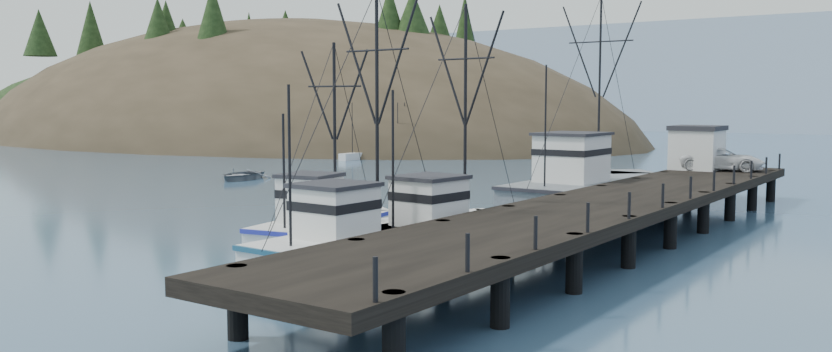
{
  "coord_description": "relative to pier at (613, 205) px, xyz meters",
  "views": [
    {
      "loc": [
        27.47,
        -18.6,
        6.35
      ],
      "look_at": [
        3.58,
        15.43,
        2.5
      ],
      "focal_mm": 35.0,
      "sensor_mm": 36.0,
      "label": 1
    }
  ],
  "objects": [
    {
      "name": "distant_ridge_far",
      "position": [
        -54.0,
        169.0,
        -1.69
      ],
      "size": [
        180.0,
        25.0,
        18.0
      ],
      "primitive_type": "cube",
      "color": "silver",
      "rests_on": "ground"
    },
    {
      "name": "pier_shed",
      "position": [
        -1.5,
        18.0,
        1.73
      ],
      "size": [
        3.0,
        3.2,
        2.8
      ],
      "color": "silver",
      "rests_on": "pier"
    },
    {
      "name": "work_vessel",
      "position": [
        -5.38,
        9.65,
        -0.46
      ],
      "size": [
        4.76,
        15.29,
        12.86
      ],
      "color": "slate",
      "rests_on": "ground"
    },
    {
      "name": "motorboat",
      "position": [
        -35.83,
        10.82,
        -1.69
      ],
      "size": [
        5.04,
        6.03,
        1.07
      ],
      "primitive_type": "imported",
      "rotation": [
        0.0,
        0.0,
        0.29
      ],
      "color": "slate",
      "rests_on": "ground"
    },
    {
      "name": "trawler_mid",
      "position": [
        -9.99,
        -8.07,
        -0.87
      ],
      "size": [
        4.29,
        9.1,
        9.27
      ],
      "color": "white",
      "rests_on": "ground"
    },
    {
      "name": "ground",
      "position": [
        -14.0,
        -16.0,
        -1.69
      ],
      "size": [
        400.0,
        400.0,
        0.0
      ],
      "primitive_type": "plane",
      "color": "#335271",
      "rests_on": "ground"
    },
    {
      "name": "pier",
      "position": [
        0.0,
        0.0,
        0.0
      ],
      "size": [
        6.0,
        44.0,
        2.0
      ],
      "color": "black",
      "rests_on": "ground"
    },
    {
      "name": "trawler_near",
      "position": [
        -6.27,
        -10.21,
        -0.87
      ],
      "size": [
        3.84,
        10.84,
        11.06
      ],
      "color": "white",
      "rests_on": "ground"
    },
    {
      "name": "headland",
      "position": [
        -88.95,
        62.61,
        -6.24
      ],
      "size": [
        134.8,
        78.0,
        51.0
      ],
      "color": "#382D1E",
      "rests_on": "ground"
    },
    {
      "name": "moored_sailboats",
      "position": [
        -47.81,
        40.03,
        -1.36
      ],
      "size": [
        19.04,
        19.0,
        6.35
      ],
      "color": "white",
      "rests_on": "ground"
    },
    {
      "name": "pickup_truck",
      "position": [
        0.04,
        18.0,
        1.02
      ],
      "size": [
        5.49,
        3.43,
        1.41
      ],
      "primitive_type": "imported",
      "rotation": [
        0.0,
        0.0,
        1.8
      ],
      "color": "silver",
      "rests_on": "pier"
    },
    {
      "name": "trawler_far",
      "position": [
        -4.99,
        -5.71,
        -0.87
      ],
      "size": [
        4.23,
        10.51,
        10.82
      ],
      "color": "white",
      "rests_on": "ground"
    }
  ]
}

